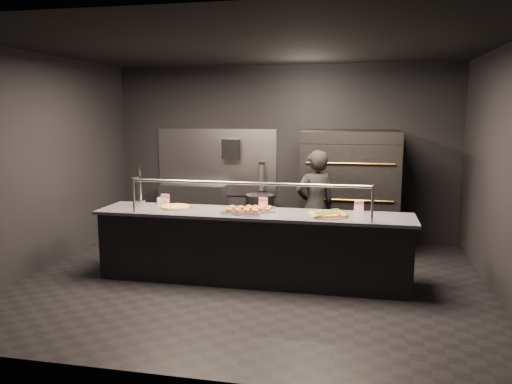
# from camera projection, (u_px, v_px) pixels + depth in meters

# --- Properties ---
(room) EXTENTS (6.04, 6.00, 3.00)m
(room) POSITION_uv_depth(u_px,v_px,m) (251.00, 167.00, 6.40)
(room) COLOR black
(room) RESTS_ON ground
(service_counter) EXTENTS (4.10, 0.78, 1.37)m
(service_counter) POSITION_uv_depth(u_px,v_px,m) (252.00, 246.00, 6.51)
(service_counter) COLOR black
(service_counter) RESTS_ON ground
(pizza_oven) EXTENTS (1.50, 1.23, 1.91)m
(pizza_oven) POSITION_uv_depth(u_px,v_px,m) (350.00, 189.00, 8.03)
(pizza_oven) COLOR black
(pizza_oven) RESTS_ON ground
(prep_shelf) EXTENTS (1.20, 0.35, 0.90)m
(prep_shelf) POSITION_uv_depth(u_px,v_px,m) (193.00, 209.00, 9.08)
(prep_shelf) COLOR #99999E
(prep_shelf) RESTS_ON ground
(towel_dispenser) EXTENTS (0.30, 0.20, 0.35)m
(towel_dispenser) POSITION_uv_depth(u_px,v_px,m) (231.00, 149.00, 8.83)
(towel_dispenser) COLOR black
(towel_dispenser) RESTS_ON room
(fire_extinguisher) EXTENTS (0.14, 0.14, 0.51)m
(fire_extinguisher) POSITION_uv_depth(u_px,v_px,m) (262.00, 177.00, 8.81)
(fire_extinguisher) COLOR #B2B2B7
(fire_extinguisher) RESTS_ON room
(beer_tap) EXTENTS (0.15, 0.21, 0.58)m
(beer_tap) POSITION_uv_depth(u_px,v_px,m) (140.00, 194.00, 6.83)
(beer_tap) COLOR silver
(beer_tap) RESTS_ON service_counter
(round_pizza) EXTENTS (0.44, 0.44, 0.03)m
(round_pizza) POSITION_uv_depth(u_px,v_px,m) (176.00, 207.00, 6.72)
(round_pizza) COLOR silver
(round_pizza) RESTS_ON service_counter
(slider_tray_a) EXTENTS (0.59, 0.51, 0.08)m
(slider_tray_a) POSITION_uv_depth(u_px,v_px,m) (244.00, 210.00, 6.40)
(slider_tray_a) COLOR silver
(slider_tray_a) RESTS_ON service_counter
(slider_tray_b) EXTENTS (0.48, 0.41, 0.07)m
(slider_tray_b) POSITION_uv_depth(u_px,v_px,m) (258.00, 209.00, 6.52)
(slider_tray_b) COLOR silver
(slider_tray_b) RESTS_ON service_counter
(square_pizza) EXTENTS (0.53, 0.53, 0.05)m
(square_pizza) POSITION_uv_depth(u_px,v_px,m) (327.00, 214.00, 6.23)
(square_pizza) COLOR silver
(square_pizza) RESTS_ON service_counter
(condiment_jar) EXTENTS (0.15, 0.06, 0.10)m
(condiment_jar) POSITION_uv_depth(u_px,v_px,m) (161.00, 201.00, 6.98)
(condiment_jar) COLOR silver
(condiment_jar) RESTS_ON service_counter
(tent_cards) EXTENTS (2.78, 0.04, 0.15)m
(tent_cards) POSITION_uv_depth(u_px,v_px,m) (260.00, 203.00, 6.69)
(tent_cards) COLOR white
(tent_cards) RESTS_ON service_counter
(trash_bin) EXTENTS (0.48, 0.48, 0.81)m
(trash_bin) POSITION_uv_depth(u_px,v_px,m) (260.00, 218.00, 8.57)
(trash_bin) COLOR black
(trash_bin) RESTS_ON ground
(worker) EXTENTS (0.72, 0.65, 1.66)m
(worker) POSITION_uv_depth(u_px,v_px,m) (315.00, 207.00, 7.26)
(worker) COLOR black
(worker) RESTS_ON ground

